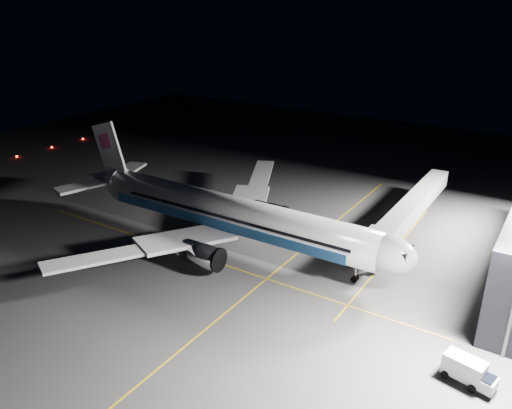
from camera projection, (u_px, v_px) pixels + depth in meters
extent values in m
plane|color=#4C4C4F|center=(233.00, 245.00, 78.59)|extent=(200.00, 200.00, 0.00)
cube|color=gold|center=(288.00, 261.00, 73.58)|extent=(0.25, 80.00, 0.01)
cube|color=gold|center=(209.00, 260.00, 73.92)|extent=(70.00, 0.25, 0.01)
cube|color=gold|center=(390.00, 255.00, 75.34)|extent=(0.25, 40.00, 0.01)
cylinder|color=silver|center=(232.00, 214.00, 76.59)|extent=(48.00, 5.60, 5.60)
ellipsoid|color=silver|center=(383.00, 253.00, 64.56)|extent=(8.96, 5.60, 5.60)
cube|color=black|center=(401.00, 251.00, 63.02)|extent=(2.20, 3.40, 0.90)
cone|color=silver|center=(104.00, 179.00, 90.77)|extent=(9.00, 5.49, 5.49)
cube|color=navy|center=(237.00, 212.00, 79.59)|extent=(42.24, 0.25, 1.50)
cube|color=navy|center=(216.00, 224.00, 75.27)|extent=(42.24, 0.25, 1.50)
cube|color=silver|center=(247.00, 204.00, 84.67)|extent=(11.36, 15.23, 1.53)
cube|color=silver|center=(186.00, 239.00, 72.22)|extent=(11.36, 15.23, 1.53)
cube|color=silver|center=(262.00, 174.00, 96.58)|extent=(8.57, 13.22, 1.31)
cube|color=silver|center=(94.00, 259.00, 64.68)|extent=(8.57, 13.22, 1.31)
cube|color=silver|center=(127.00, 170.00, 94.45)|extent=(6.20, 9.67, 0.45)
cube|color=silver|center=(83.00, 186.00, 86.36)|extent=(6.20, 9.67, 0.45)
cube|color=white|center=(109.00, 149.00, 87.38)|extent=(7.53, 0.40, 10.28)
cube|color=#E84F99|center=(105.00, 141.00, 87.25)|extent=(3.22, 0.55, 3.22)
cylinder|color=#B7B7BF|center=(269.00, 213.00, 84.03)|extent=(5.60, 3.40, 3.40)
cylinder|color=#B7B7BF|center=(202.00, 255.00, 70.03)|extent=(5.60, 3.40, 3.40)
cylinder|color=#9999A0|center=(355.00, 273.00, 67.84)|extent=(0.26, 0.26, 2.50)
cylinder|color=black|center=(355.00, 278.00, 68.15)|extent=(0.90, 0.70, 0.90)
cylinder|color=#9999A0|center=(233.00, 224.00, 82.97)|extent=(0.26, 0.26, 2.50)
cylinder|color=#9999A0|center=(200.00, 243.00, 76.28)|extent=(0.26, 0.26, 2.50)
cylinder|color=black|center=(233.00, 227.00, 83.24)|extent=(1.10, 1.60, 1.10)
cylinder|color=black|center=(200.00, 247.00, 76.55)|extent=(1.10, 1.60, 1.10)
cube|color=brown|center=(508.00, 239.00, 69.07)|extent=(0.15, 36.00, 3.00)
cube|color=#B2B2B7|center=(413.00, 206.00, 81.42)|extent=(3.00, 33.90, 2.80)
cube|color=#B2B2B7|center=(379.00, 242.00, 69.09)|extent=(3.60, 3.20, 3.40)
cylinder|color=#9999A0|center=(377.00, 262.00, 70.24)|extent=(0.70, 0.70, 3.10)
cylinder|color=black|center=(374.00, 272.00, 70.00)|extent=(0.70, 0.30, 0.70)
cylinder|color=black|center=(378.00, 267.00, 71.40)|extent=(0.70, 0.30, 0.70)
sphere|color=#FF140A|center=(17.00, 156.00, 122.40)|extent=(0.44, 0.44, 0.44)
sphere|color=#FF140A|center=(52.00, 147.00, 130.18)|extent=(0.44, 0.44, 0.44)
sphere|color=#FF140A|center=(83.00, 139.00, 137.96)|extent=(0.44, 0.44, 0.44)
cube|color=silver|center=(464.00, 367.00, 50.01)|extent=(4.31, 2.78, 2.19)
cube|color=silver|center=(487.00, 384.00, 48.68)|extent=(1.95, 2.18, 1.20)
cube|color=black|center=(488.00, 380.00, 48.49)|extent=(1.52, 1.91, 0.50)
cylinder|color=black|center=(480.00, 378.00, 50.22)|extent=(0.83, 0.41, 0.80)
cylinder|color=black|center=(472.00, 389.00, 48.85)|extent=(0.83, 0.41, 0.80)
cylinder|color=black|center=(454.00, 365.00, 52.04)|extent=(0.83, 0.41, 0.80)
cylinder|color=black|center=(445.00, 375.00, 50.67)|extent=(0.83, 0.41, 0.80)
cube|color=black|center=(260.00, 221.00, 85.29)|extent=(2.72, 2.18, 1.08)
cube|color=black|center=(260.00, 217.00, 85.03)|extent=(1.26, 1.26, 0.59)
sphere|color=#FFF2CC|center=(256.00, 222.00, 84.71)|extent=(0.26, 0.26, 0.26)
sphere|color=#FFF2CC|center=(262.00, 223.00, 84.50)|extent=(0.26, 0.26, 0.26)
cylinder|color=black|center=(266.00, 222.00, 86.02)|extent=(0.63, 0.40, 0.59)
cylinder|color=black|center=(264.00, 226.00, 84.52)|extent=(0.63, 0.40, 0.59)
cylinder|color=black|center=(256.00, 221.00, 86.41)|extent=(0.63, 0.40, 0.59)
cylinder|color=black|center=(254.00, 225.00, 84.90)|extent=(0.63, 0.40, 0.59)
cone|color=#F84E0A|center=(223.00, 227.00, 83.98)|extent=(0.37, 0.37, 0.56)
cone|color=#F84E0A|center=(254.00, 215.00, 88.79)|extent=(0.38, 0.38, 0.57)
cone|color=#F84E0A|center=(243.00, 228.00, 83.80)|extent=(0.36, 0.36, 0.54)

